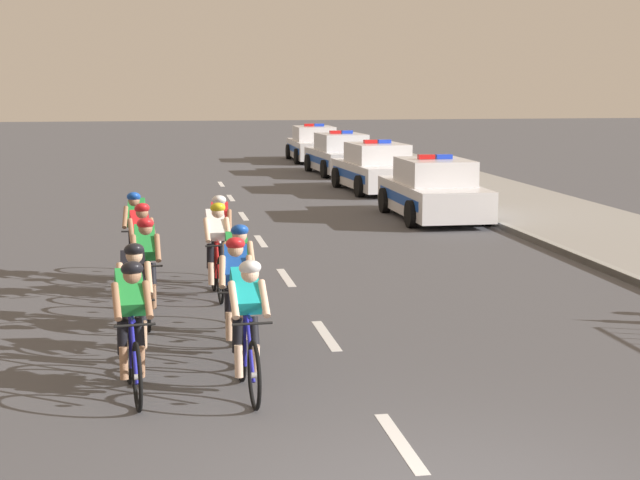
{
  "coord_description": "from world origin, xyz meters",
  "views": [
    {
      "loc": [
        -2.22,
        -6.99,
        3.33
      ],
      "look_at": [
        0.11,
        6.75,
        1.1
      ],
      "focal_mm": 55.61,
      "sensor_mm": 36.0,
      "label": 1
    }
  ],
  "objects_px": {
    "cyclist_tenth": "(220,238)",
    "police_car_second": "(376,169)",
    "police_car_third": "(340,156)",
    "cyclist_sixth": "(238,277)",
    "cyclist_second": "(247,324)",
    "cyclist_fourth": "(236,294)",
    "cyclist_seventh": "(141,248)",
    "police_car_furthest": "(314,145)",
    "cyclist_eighth": "(217,248)",
    "cyclist_lead": "(131,325)",
    "police_car_nearest": "(433,191)",
    "cyclist_third": "(135,302)",
    "cyclist_fifth": "(146,268)",
    "cyclist_ninth": "(136,234)"
  },
  "relations": [
    {
      "from": "cyclist_second",
      "to": "cyclist_third",
      "type": "distance_m",
      "value": 1.76
    },
    {
      "from": "cyclist_tenth",
      "to": "police_car_second",
      "type": "height_order",
      "value": "police_car_second"
    },
    {
      "from": "cyclist_fourth",
      "to": "cyclist_tenth",
      "type": "bearing_deg",
      "value": 88.64
    },
    {
      "from": "cyclist_fifth",
      "to": "police_car_nearest",
      "type": "relative_size",
      "value": 0.39
    },
    {
      "from": "cyclist_ninth",
      "to": "cyclist_fourth",
      "type": "bearing_deg",
      "value": -76.12
    },
    {
      "from": "police_car_second",
      "to": "police_car_furthest",
      "type": "xyz_separation_m",
      "value": [
        -0.0,
        11.88,
        0.0
      ]
    },
    {
      "from": "cyclist_seventh",
      "to": "police_car_nearest",
      "type": "height_order",
      "value": "police_car_nearest"
    },
    {
      "from": "cyclist_fourth",
      "to": "cyclist_seventh",
      "type": "bearing_deg",
      "value": 108.16
    },
    {
      "from": "cyclist_sixth",
      "to": "police_car_furthest",
      "type": "distance_m",
      "value": 29.21
    },
    {
      "from": "cyclist_third",
      "to": "cyclist_fifth",
      "type": "xyz_separation_m",
      "value": [
        0.12,
        2.13,
        0.0
      ]
    },
    {
      "from": "cyclist_eighth",
      "to": "cyclist_lead",
      "type": "bearing_deg",
      "value": -104.09
    },
    {
      "from": "police_car_nearest",
      "to": "cyclist_second",
      "type": "bearing_deg",
      "value": -114.02
    },
    {
      "from": "police_car_third",
      "to": "cyclist_sixth",
      "type": "bearing_deg",
      "value": -104.13
    },
    {
      "from": "cyclist_ninth",
      "to": "cyclist_seventh",
      "type": "bearing_deg",
      "value": -86.48
    },
    {
      "from": "cyclist_fifth",
      "to": "police_car_second",
      "type": "distance_m",
      "value": 17.36
    },
    {
      "from": "cyclist_second",
      "to": "cyclist_ninth",
      "type": "xyz_separation_m",
      "value": [
        -1.25,
        6.65,
        0.0
      ]
    },
    {
      "from": "cyclist_third",
      "to": "cyclist_ninth",
      "type": "height_order",
      "value": "same"
    },
    {
      "from": "police_car_second",
      "to": "police_car_furthest",
      "type": "height_order",
      "value": "same"
    },
    {
      "from": "cyclist_sixth",
      "to": "cyclist_ninth",
      "type": "distance_m",
      "value": 4.29
    },
    {
      "from": "police_car_second",
      "to": "cyclist_fourth",
      "type": "bearing_deg",
      "value": -108.06
    },
    {
      "from": "police_car_nearest",
      "to": "police_car_third",
      "type": "bearing_deg",
      "value": 90.0
    },
    {
      "from": "cyclist_fourth",
      "to": "cyclist_eighth",
      "type": "height_order",
      "value": "same"
    },
    {
      "from": "police_car_second",
      "to": "cyclist_tenth",
      "type": "bearing_deg",
      "value": -113.03
    },
    {
      "from": "cyclist_ninth",
      "to": "police_car_furthest",
      "type": "distance_m",
      "value": 25.58
    },
    {
      "from": "cyclist_eighth",
      "to": "police_car_nearest",
      "type": "bearing_deg",
      "value": 54.29
    },
    {
      "from": "cyclist_fifth",
      "to": "cyclist_seventh",
      "type": "xyz_separation_m",
      "value": [
        -0.08,
        1.67,
        0.0
      ]
    },
    {
      "from": "cyclist_second",
      "to": "cyclist_tenth",
      "type": "bearing_deg",
      "value": 88.85
    },
    {
      "from": "cyclist_tenth",
      "to": "cyclist_seventh",
      "type": "bearing_deg",
      "value": -146.51
    },
    {
      "from": "cyclist_lead",
      "to": "cyclist_second",
      "type": "distance_m",
      "value": 1.22
    },
    {
      "from": "cyclist_second",
      "to": "police_car_nearest",
      "type": "distance_m",
      "value": 14.3
    },
    {
      "from": "cyclist_seventh",
      "to": "police_car_furthest",
      "type": "distance_m",
      "value": 27.05
    },
    {
      "from": "cyclist_seventh",
      "to": "cyclist_ninth",
      "type": "height_order",
      "value": "same"
    },
    {
      "from": "cyclist_eighth",
      "to": "cyclist_fifth",
      "type": "bearing_deg",
      "value": -124.94
    },
    {
      "from": "cyclist_second",
      "to": "police_car_nearest",
      "type": "bearing_deg",
      "value": 65.98
    },
    {
      "from": "cyclist_lead",
      "to": "cyclist_third",
      "type": "height_order",
      "value": "same"
    },
    {
      "from": "police_car_third",
      "to": "cyclist_fifth",
      "type": "bearing_deg",
      "value": -107.57
    },
    {
      "from": "police_car_furthest",
      "to": "cyclist_tenth",
      "type": "bearing_deg",
      "value": -102.7
    },
    {
      "from": "cyclist_lead",
      "to": "cyclist_tenth",
      "type": "distance_m",
      "value": 5.95
    },
    {
      "from": "cyclist_third",
      "to": "police_car_third",
      "type": "height_order",
      "value": "police_car_third"
    },
    {
      "from": "police_car_nearest",
      "to": "police_car_third",
      "type": "xyz_separation_m",
      "value": [
        0.0,
        12.14,
        0.0
      ]
    },
    {
      "from": "cyclist_second",
      "to": "police_car_furthest",
      "type": "bearing_deg",
      "value": 79.45
    },
    {
      "from": "cyclist_lead",
      "to": "cyclist_eighth",
      "type": "relative_size",
      "value": 1.0
    },
    {
      "from": "cyclist_lead",
      "to": "cyclist_fourth",
      "type": "xyz_separation_m",
      "value": [
        1.23,
        1.4,
        0.0
      ]
    },
    {
      "from": "cyclist_seventh",
      "to": "cyclist_lead",
      "type": "bearing_deg",
      "value": -90.68
    },
    {
      "from": "police_car_nearest",
      "to": "police_car_furthest",
      "type": "xyz_separation_m",
      "value": [
        -0.0,
        18.18,
        0.0
      ]
    },
    {
      "from": "cyclist_fourth",
      "to": "police_car_furthest",
      "type": "relative_size",
      "value": 0.39
    },
    {
      "from": "cyclist_fourth",
      "to": "police_car_third",
      "type": "bearing_deg",
      "value": 76.21
    },
    {
      "from": "cyclist_second",
      "to": "cyclist_eighth",
      "type": "relative_size",
      "value": 1.0
    },
    {
      "from": "cyclist_lead",
      "to": "cyclist_tenth",
      "type": "xyz_separation_m",
      "value": [
        1.33,
        5.8,
        0.0
      ]
    },
    {
      "from": "cyclist_second",
      "to": "cyclist_ninth",
      "type": "distance_m",
      "value": 6.77
    }
  ]
}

